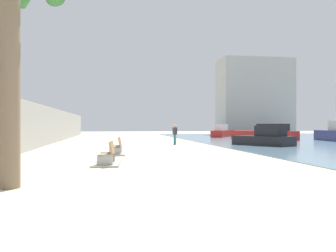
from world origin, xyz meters
name	(u,v)px	position (x,y,z in m)	size (l,w,h in m)	color
ground_plane	(137,145)	(0.00, 18.00, 0.00)	(120.00, 120.00, 0.00)	beige
seawall	(41,126)	(-7.50, 18.00, 1.58)	(0.80, 64.00, 3.15)	#9E9E99
palm_tree	(8,7)	(-4.69, -1.08, 4.74)	(3.39, 3.43, 6.58)	#7A6651
bench_near	(107,159)	(-2.20, 3.93, 0.23)	(1.25, 2.17, 0.98)	#9E9E99
bench_far	(116,150)	(-1.76, 8.96, 0.23)	(1.23, 2.17, 0.98)	#9E9E99
person_walking	(175,133)	(3.20, 18.19, 1.00)	(0.34, 0.45, 1.71)	teal
boat_distant	(223,132)	(12.95, 35.42, 0.67)	(5.29, 7.26, 1.70)	red
boat_nearest	(265,134)	(14.40, 25.19, 0.70)	(5.56, 7.16, 1.74)	red
boat_far_left	(265,138)	(9.90, 15.39, 0.61)	(4.09, 5.03, 1.56)	black
pedestrian_sign	(5,122)	(-6.81, 6.15, 1.77)	(0.85, 0.08, 2.85)	slate
harbor_building	(254,97)	(21.87, 46.00, 6.34)	(12.00, 6.00, 12.69)	#ADAAA3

